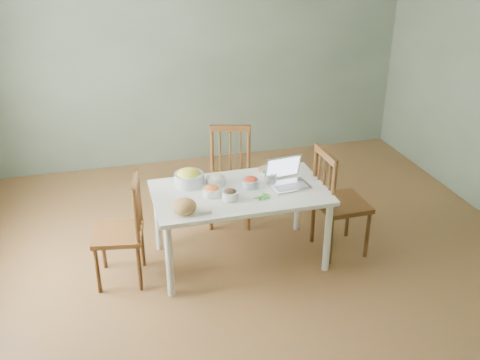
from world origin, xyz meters
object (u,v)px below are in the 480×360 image
object	(u,v)px
dining_table	(240,226)
bread_boule	(185,206)
bowl_squash	(189,177)
laptop	(290,174)
chair_right	(342,201)
chair_far	(230,178)
chair_left	(118,231)

from	to	relation	value
dining_table	bread_boule	xyz separation A→B (m)	(-0.52, -0.27, 0.41)
bread_boule	bowl_squash	world-z (taller)	bowl_squash
bread_boule	laptop	world-z (taller)	laptop
dining_table	chair_right	size ratio (longest dim) A/B	1.47
chair_right	bread_boule	size ratio (longest dim) A/B	5.33
bowl_squash	chair_far	bearing A→B (deg)	43.89
dining_table	bowl_squash	xyz separation A→B (m)	(-0.40, 0.22, 0.42)
bread_boule	bowl_squash	distance (m)	0.50
dining_table	chair_left	world-z (taller)	chair_left
dining_table	bowl_squash	distance (m)	0.62
chair_left	bread_boule	size ratio (longest dim) A/B	4.96
chair_right	bread_boule	distance (m)	1.48
chair_far	bowl_squash	xyz separation A→B (m)	(-0.48, -0.46, 0.28)
dining_table	laptop	distance (m)	0.63
chair_left	bowl_squash	bearing A→B (deg)	120.15
chair_left	bread_boule	bearing A→B (deg)	74.62
chair_right	bread_boule	world-z (taller)	chair_right
chair_left	chair_right	world-z (taller)	chair_right
laptop	chair_far	bearing A→B (deg)	110.10
dining_table	chair_right	world-z (taller)	chair_right
chair_left	chair_right	distance (m)	1.97
dining_table	laptop	world-z (taller)	laptop
chair_right	bowl_squash	bearing A→B (deg)	75.64
chair_left	chair_right	size ratio (longest dim) A/B	0.93
chair_far	chair_left	bearing A→B (deg)	-132.01
chair_left	chair_right	bearing A→B (deg)	97.85
laptop	bowl_squash	bearing A→B (deg)	156.77
bread_boule	laptop	bearing A→B (deg)	13.71
laptop	chair_left	bearing A→B (deg)	173.52
bowl_squash	chair_left	bearing A→B (deg)	-159.25
chair_right	chair_left	bearing A→B (deg)	86.87
chair_far	bowl_squash	size ratio (longest dim) A/B	3.78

